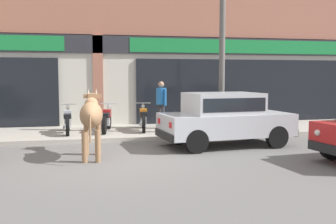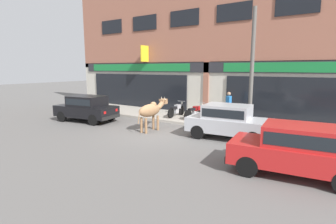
{
  "view_description": "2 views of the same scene",
  "coord_description": "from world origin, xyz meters",
  "views": [
    {
      "loc": [
        -0.53,
        -9.06,
        1.9
      ],
      "look_at": [
        1.64,
        1.0,
        0.97
      ],
      "focal_mm": 42.0,
      "sensor_mm": 36.0,
      "label": 1
    },
    {
      "loc": [
        7.25,
        -9.58,
        3.01
      ],
      "look_at": [
        0.09,
        1.0,
        0.86
      ],
      "focal_mm": 28.0,
      "sensor_mm": 36.0,
      "label": 2
    }
  ],
  "objects": [
    {
      "name": "car_1",
      "position": [
        6.29,
        -1.74,
        0.81
      ],
      "size": [
        3.73,
        1.97,
        1.46
      ],
      "color": "black",
      "rests_on": "ground"
    },
    {
      "name": "shop_building",
      "position": [
        -0.0,
        5.67,
        4.93
      ],
      "size": [
        23.0,
        1.4,
        10.24
      ],
      "color": "#9E604C",
      "rests_on": "ground"
    },
    {
      "name": "cow",
      "position": [
        -0.35,
        0.2,
        1.01
      ],
      "size": [
        0.59,
        2.15,
        1.61
      ],
      "color": "#936B47",
      "rests_on": "ground"
    },
    {
      "name": "sidewalk",
      "position": [
        0.0,
        3.81,
        0.07
      ],
      "size": [
        19.0,
        3.21,
        0.13
      ],
      "primitive_type": "cube",
      "color": "#A8A093",
      "rests_on": "ground"
    },
    {
      "name": "motorcycle_1",
      "position": [
        0.19,
        3.63,
        0.52
      ],
      "size": [
        0.61,
        1.8,
        0.88
      ],
      "color": "black",
      "rests_on": "sidewalk"
    },
    {
      "name": "motorcycle_2",
      "position": [
        1.39,
        3.68,
        0.52
      ],
      "size": [
        0.56,
        1.81,
        0.88
      ],
      "color": "black",
      "rests_on": "sidewalk"
    },
    {
      "name": "car_2",
      "position": [
        3.22,
        1.0,
        0.81
      ],
      "size": [
        3.72,
        1.94,
        1.46
      ],
      "color": "black",
      "rests_on": "ground"
    },
    {
      "name": "motorcycle_0",
      "position": [
        -1.03,
        3.54,
        0.52
      ],
      "size": [
        0.52,
        1.81,
        0.88
      ],
      "color": "black",
      "rests_on": "sidewalk"
    },
    {
      "name": "ground_plane",
      "position": [
        0.0,
        0.0,
        0.0
      ],
      "size": [
        90.0,
        90.0,
        0.0
      ],
      "primitive_type": "plane",
      "color": "#605E5B"
    },
    {
      "name": "pedestrian",
      "position": [
        2.05,
        4.0,
        1.12
      ],
      "size": [
        0.32,
        0.45,
        1.6
      ],
      "color": "#2D2D33",
      "rests_on": "sidewalk"
    },
    {
      "name": "car_0",
      "position": [
        -4.83,
        -0.0,
        0.81
      ],
      "size": [
        3.76,
        2.07,
        1.46
      ],
      "color": "black",
      "rests_on": "ground"
    },
    {
      "name": "utility_pole",
      "position": [
        3.67,
        2.5,
        2.9
      ],
      "size": [
        0.18,
        0.18,
        5.54
      ],
      "primitive_type": "cylinder",
      "color": "#595651",
      "rests_on": "sidewalk"
    }
  ]
}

